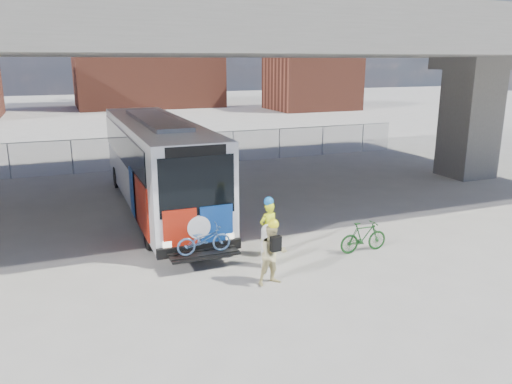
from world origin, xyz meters
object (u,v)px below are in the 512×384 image
bus (157,157)px  bollard (267,244)px  cyclist_tan (273,254)px  bike_parked (364,237)px  cyclist_hivis (268,228)px

bus → bollard: (1.74, -7.10, -1.42)m
cyclist_tan → bike_parked: (3.57, 1.09, -0.37)m
cyclist_hivis → cyclist_tan: size_ratio=1.03×
bus → cyclist_hivis: bearing=-71.6°
bus → bollard: 7.45m
bollard → bike_parked: bearing=-0.9°
bus → bike_parked: bus is taller
bollard → cyclist_hivis: (0.37, 0.76, 0.22)m
cyclist_hivis → bike_parked: (2.89, -0.81, -0.41)m
cyclist_hivis → cyclist_tan: (-0.68, -1.91, -0.04)m
cyclist_hivis → cyclist_tan: bearing=57.6°
cyclist_tan → bike_parked: size_ratio=1.12×
bollard → bike_parked: 3.27m
bollard → cyclist_hivis: cyclist_hivis is taller
bollard → cyclist_tan: (-0.31, -1.14, 0.18)m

